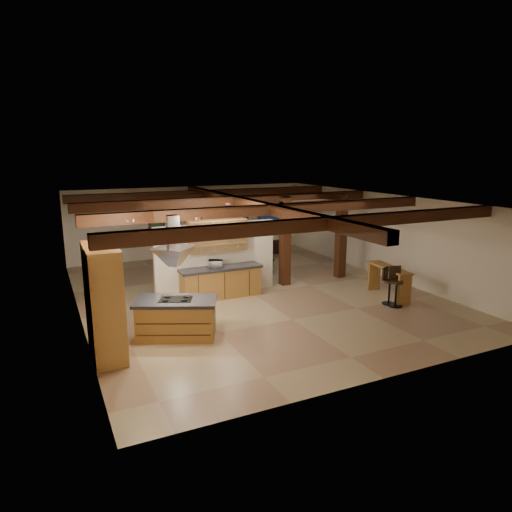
# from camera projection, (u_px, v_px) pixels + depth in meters

# --- Properties ---
(ground) EXTENTS (12.00, 12.00, 0.00)m
(ground) POSITION_uv_depth(u_px,v_px,m) (253.00, 294.00, 14.09)
(ground) COLOR tan
(ground) RESTS_ON ground
(room_walls) EXTENTS (12.00, 12.00, 12.00)m
(room_walls) POSITION_uv_depth(u_px,v_px,m) (253.00, 237.00, 13.70)
(room_walls) COLOR white
(room_walls) RESTS_ON ground
(ceiling_beams) EXTENTS (10.00, 12.00, 0.28)m
(ceiling_beams) POSITION_uv_depth(u_px,v_px,m) (253.00, 205.00, 13.48)
(ceiling_beams) COLOR #361D0D
(ceiling_beams) RESTS_ON room_walls
(timber_posts) EXTENTS (2.50, 0.30, 2.90)m
(timber_posts) POSITION_uv_depth(u_px,v_px,m) (314.00, 229.00, 15.19)
(timber_posts) COLOR #361D0D
(timber_posts) RESTS_ON ground
(partition_wall) EXTENTS (3.80, 0.18, 2.20)m
(partition_wall) POSITION_uv_depth(u_px,v_px,m) (216.00, 259.00, 13.87)
(partition_wall) COLOR white
(partition_wall) RESTS_ON ground
(pantry_cabinet) EXTENTS (0.67, 1.60, 2.40)m
(pantry_cabinet) POSITION_uv_depth(u_px,v_px,m) (104.00, 302.00, 9.58)
(pantry_cabinet) COLOR #AF7A38
(pantry_cabinet) RESTS_ON ground
(back_counter) EXTENTS (2.50, 0.66, 0.94)m
(back_counter) POSITION_uv_depth(u_px,v_px,m) (221.00, 282.00, 13.67)
(back_counter) COLOR #AF7A38
(back_counter) RESTS_ON ground
(upper_display_cabinet) EXTENTS (1.80, 0.36, 0.95)m
(upper_display_cabinet) POSITION_uv_depth(u_px,v_px,m) (218.00, 236.00, 13.54)
(upper_display_cabinet) COLOR #AF7A38
(upper_display_cabinet) RESTS_ON partition_wall
(range_hood) EXTENTS (1.10, 1.10, 1.40)m
(range_hood) POSITION_uv_depth(u_px,v_px,m) (174.00, 264.00, 10.43)
(range_hood) COLOR silver
(range_hood) RESTS_ON room_walls
(back_windows) EXTENTS (2.70, 0.07, 1.70)m
(back_windows) POSITION_uv_depth(u_px,v_px,m) (253.00, 216.00, 20.16)
(back_windows) COLOR #361D0D
(back_windows) RESTS_ON room_walls
(framed_art) EXTENTS (0.65, 0.05, 0.85)m
(framed_art) POSITION_uv_depth(u_px,v_px,m) (156.00, 218.00, 18.31)
(framed_art) COLOR #361D0D
(framed_art) RESTS_ON room_walls
(recessed_cans) EXTENTS (3.16, 2.46, 0.03)m
(recessed_cans) POSITION_uv_depth(u_px,v_px,m) (190.00, 213.00, 10.69)
(recessed_cans) COLOR silver
(recessed_cans) RESTS_ON room_walls
(kitchen_island) EXTENTS (2.14, 1.71, 0.94)m
(kitchen_island) POSITION_uv_depth(u_px,v_px,m) (177.00, 318.00, 10.72)
(kitchen_island) COLOR #AF7A38
(kitchen_island) RESTS_ON ground
(dining_table) EXTENTS (2.19, 1.53, 0.70)m
(dining_table) POSITION_uv_depth(u_px,v_px,m) (235.00, 264.00, 16.41)
(dining_table) COLOR #3D1A0F
(dining_table) RESTS_ON ground
(sofa) EXTENTS (2.12, 1.17, 0.59)m
(sofa) POSITION_uv_depth(u_px,v_px,m) (265.00, 246.00, 19.83)
(sofa) COLOR black
(sofa) RESTS_ON ground
(microwave) EXTENTS (0.48, 0.42, 0.22)m
(microwave) POSITION_uv_depth(u_px,v_px,m) (216.00, 264.00, 13.47)
(microwave) COLOR silver
(microwave) RESTS_ON back_counter
(bar_counter) EXTENTS (0.70, 1.83, 0.94)m
(bar_counter) POSITION_uv_depth(u_px,v_px,m) (389.00, 277.00, 13.64)
(bar_counter) COLOR #AF7A38
(bar_counter) RESTS_ON ground
(side_table) EXTENTS (0.61, 0.61, 0.57)m
(side_table) POSITION_uv_depth(u_px,v_px,m) (284.00, 245.00, 19.98)
(side_table) COLOR #361D0D
(side_table) RESTS_ON ground
(table_lamp) EXTENTS (0.29, 0.29, 0.34)m
(table_lamp) POSITION_uv_depth(u_px,v_px,m) (285.00, 234.00, 19.86)
(table_lamp) COLOR black
(table_lamp) RESTS_ON side_table
(bar_stool_a) EXTENTS (0.40, 0.41, 1.07)m
(bar_stool_a) POSITION_uv_depth(u_px,v_px,m) (388.00, 286.00, 13.05)
(bar_stool_a) COLOR black
(bar_stool_a) RESTS_ON ground
(bar_stool_b) EXTENTS (0.42, 0.43, 1.14)m
(bar_stool_b) POSITION_uv_depth(u_px,v_px,m) (396.00, 286.00, 12.86)
(bar_stool_b) COLOR black
(bar_stool_b) RESTS_ON ground
(dining_chairs) EXTENTS (2.51, 2.51, 1.30)m
(dining_chairs) POSITION_uv_depth(u_px,v_px,m) (235.00, 255.00, 16.34)
(dining_chairs) COLOR #361D0D
(dining_chairs) RESTS_ON ground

